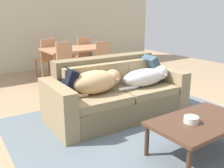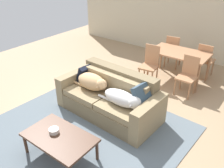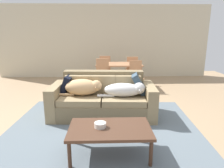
{
  "view_description": "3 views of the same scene",
  "coord_description": "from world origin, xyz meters",
  "px_view_note": "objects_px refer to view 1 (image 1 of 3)",
  "views": [
    {
      "loc": [
        -2.23,
        -2.96,
        1.6
      ],
      "look_at": [
        -0.11,
        0.06,
        0.54
      ],
      "focal_mm": 42.13,
      "sensor_mm": 36.0,
      "label": 1
    },
    {
      "loc": [
        2.49,
        -3.12,
        2.9
      ],
      "look_at": [
        -0.01,
        0.2,
        0.63
      ],
      "focal_mm": 38.54,
      "sensor_mm": 36.0,
      "label": 2
    },
    {
      "loc": [
        0.05,
        -3.85,
        1.67
      ],
      "look_at": [
        0.18,
        -0.12,
        0.72
      ],
      "focal_mm": 32.39,
      "sensor_mm": 36.0,
      "label": 3
    }
  ],
  "objects_px": {
    "dog_on_right_cushion": "(147,77)",
    "dining_table": "(75,51)",
    "dog_on_left_cushion": "(97,82)",
    "bowl_on_coffee_table": "(191,120)",
    "dining_chair_far_right": "(82,53)",
    "coffee_table": "(199,124)",
    "dining_chair_near_left": "(67,64)",
    "throw_pillow_by_right_arm": "(151,68)",
    "throw_pillow_by_left_arm": "(67,82)",
    "dining_chair_near_right": "(105,61)",
    "dining_chair_far_left": "(47,57)",
    "couch": "(115,94)"
  },
  "relations": [
    {
      "from": "throw_pillow_by_right_arm",
      "to": "dining_chair_far_left",
      "type": "height_order",
      "value": "dining_chair_far_left"
    },
    {
      "from": "couch",
      "to": "coffee_table",
      "type": "distance_m",
      "value": 1.46
    },
    {
      "from": "coffee_table",
      "to": "dining_chair_far_right",
      "type": "xyz_separation_m",
      "value": [
        0.85,
        4.22,
        0.14
      ]
    },
    {
      "from": "throw_pillow_by_right_arm",
      "to": "dining_chair_near_right",
      "type": "xyz_separation_m",
      "value": [
        0.18,
        1.65,
        -0.16
      ]
    },
    {
      "from": "coffee_table",
      "to": "dining_chair_near_right",
      "type": "bearing_deg",
      "value": 75.25
    },
    {
      "from": "bowl_on_coffee_table",
      "to": "dining_chair_near_left",
      "type": "relative_size",
      "value": 0.17
    },
    {
      "from": "throw_pillow_by_left_arm",
      "to": "coffee_table",
      "type": "height_order",
      "value": "throw_pillow_by_left_arm"
    },
    {
      "from": "dining_chair_near_left",
      "to": "dining_chair_near_right",
      "type": "xyz_separation_m",
      "value": [
        0.94,
        0.06,
        -0.04
      ]
    },
    {
      "from": "dining_chair_far_left",
      "to": "dining_table",
      "type": "bearing_deg",
      "value": 118.36
    },
    {
      "from": "coffee_table",
      "to": "dining_chair_far_left",
      "type": "relative_size",
      "value": 1.21
    },
    {
      "from": "dining_table",
      "to": "dining_chair_near_left",
      "type": "xyz_separation_m",
      "value": [
        -0.48,
        -0.6,
        -0.15
      ]
    },
    {
      "from": "throw_pillow_by_right_arm",
      "to": "coffee_table",
      "type": "relative_size",
      "value": 0.39
    },
    {
      "from": "dog_on_right_cushion",
      "to": "couch",
      "type": "bearing_deg",
      "value": 157.81
    },
    {
      "from": "couch",
      "to": "dining_chair_far_left",
      "type": "bearing_deg",
      "value": 92.24
    },
    {
      "from": "dining_table",
      "to": "dining_chair_far_left",
      "type": "bearing_deg",
      "value": 124.89
    },
    {
      "from": "bowl_on_coffee_table",
      "to": "couch",
      "type": "bearing_deg",
      "value": 89.12
    },
    {
      "from": "throw_pillow_by_left_arm",
      "to": "dining_chair_near_left",
      "type": "height_order",
      "value": "dining_chair_near_left"
    },
    {
      "from": "couch",
      "to": "throw_pillow_by_left_arm",
      "type": "bearing_deg",
      "value": 175.57
    },
    {
      "from": "couch",
      "to": "dog_on_right_cushion",
      "type": "distance_m",
      "value": 0.56
    },
    {
      "from": "dog_on_left_cushion",
      "to": "dining_table",
      "type": "bearing_deg",
      "value": 72.71
    },
    {
      "from": "dining_chair_near_right",
      "to": "dining_chair_far_right",
      "type": "relative_size",
      "value": 1.0
    },
    {
      "from": "dog_on_right_cushion",
      "to": "dining_chair_far_left",
      "type": "xyz_separation_m",
      "value": [
        -0.41,
        3.04,
        -0.09
      ]
    },
    {
      "from": "bowl_on_coffee_table",
      "to": "dining_table",
      "type": "distance_m",
      "value": 3.69
    },
    {
      "from": "coffee_table",
      "to": "couch",
      "type": "bearing_deg",
      "value": 94.31
    },
    {
      "from": "dining_chair_near_right",
      "to": "dining_chair_far_right",
      "type": "height_order",
      "value": "dining_chair_far_right"
    },
    {
      "from": "dining_chair_near_left",
      "to": "dog_on_right_cushion",
      "type": "bearing_deg",
      "value": -83.05
    },
    {
      "from": "dog_on_right_cushion",
      "to": "coffee_table",
      "type": "height_order",
      "value": "dog_on_right_cushion"
    },
    {
      "from": "bowl_on_coffee_table",
      "to": "dining_chair_near_left",
      "type": "bearing_deg",
      "value": 89.77
    },
    {
      "from": "dining_chair_near_left",
      "to": "throw_pillow_by_right_arm",
      "type": "bearing_deg",
      "value": -71.63
    },
    {
      "from": "dog_on_right_cushion",
      "to": "dog_on_left_cushion",
      "type": "bearing_deg",
      "value": 174.83
    },
    {
      "from": "coffee_table",
      "to": "dining_table",
      "type": "height_order",
      "value": "dining_table"
    },
    {
      "from": "bowl_on_coffee_table",
      "to": "dining_chair_far_right",
      "type": "bearing_deg",
      "value": 76.86
    },
    {
      "from": "dog_on_right_cushion",
      "to": "dining_table",
      "type": "distance_m",
      "value": 2.42
    },
    {
      "from": "dog_on_left_cushion",
      "to": "dining_chair_near_left",
      "type": "distance_m",
      "value": 1.75
    },
    {
      "from": "bowl_on_coffee_table",
      "to": "dining_table",
      "type": "relative_size",
      "value": 0.12
    },
    {
      "from": "dog_on_left_cushion",
      "to": "dog_on_right_cushion",
      "type": "distance_m",
      "value": 0.83
    },
    {
      "from": "couch",
      "to": "throw_pillow_by_right_arm",
      "type": "height_order",
      "value": "couch"
    },
    {
      "from": "throw_pillow_by_left_arm",
      "to": "dining_chair_far_left",
      "type": "height_order",
      "value": "dining_chair_far_left"
    },
    {
      "from": "dog_on_right_cushion",
      "to": "bowl_on_coffee_table",
      "type": "bearing_deg",
      "value": -107.72
    },
    {
      "from": "coffee_table",
      "to": "bowl_on_coffee_table",
      "type": "height_order",
      "value": "bowl_on_coffee_table"
    },
    {
      "from": "dog_on_left_cushion",
      "to": "dining_chair_far_right",
      "type": "height_order",
      "value": "dining_chair_far_right"
    },
    {
      "from": "coffee_table",
      "to": "bowl_on_coffee_table",
      "type": "bearing_deg",
      "value": 174.04
    },
    {
      "from": "dog_on_left_cushion",
      "to": "dog_on_right_cushion",
      "type": "bearing_deg",
      "value": -5.17
    },
    {
      "from": "couch",
      "to": "dining_chair_near_left",
      "type": "bearing_deg",
      "value": 93.37
    },
    {
      "from": "dining_chair_far_right",
      "to": "coffee_table",
      "type": "bearing_deg",
      "value": 80.15
    },
    {
      "from": "couch",
      "to": "dining_chair_far_left",
      "type": "distance_m",
      "value": 2.84
    },
    {
      "from": "dog_on_left_cushion",
      "to": "throw_pillow_by_left_arm",
      "type": "distance_m",
      "value": 0.41
    },
    {
      "from": "dog_on_right_cushion",
      "to": "dining_table",
      "type": "relative_size",
      "value": 0.66
    },
    {
      "from": "dog_on_right_cushion",
      "to": "dining_table",
      "type": "bearing_deg",
      "value": 92.36
    },
    {
      "from": "throw_pillow_by_left_arm",
      "to": "dining_chair_near_right",
      "type": "xyz_separation_m",
      "value": [
        1.67,
        1.57,
        -0.13
      ]
    }
  ]
}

